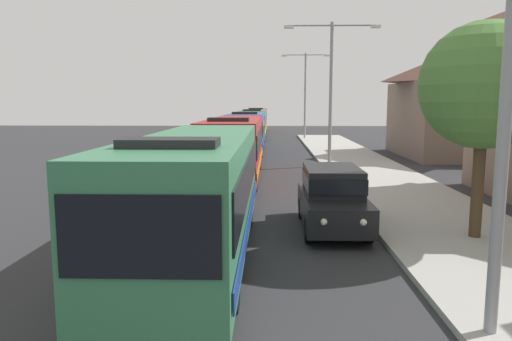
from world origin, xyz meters
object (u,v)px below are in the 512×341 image
at_px(bus_lead, 198,190).
at_px(white_suv, 332,196).
at_px(bus_fourth_in_line, 253,124).
at_px(streetlamp_mid, 331,79).
at_px(bus_rear, 257,119).
at_px(streetlamp_far, 305,87).
at_px(roadside_tree, 484,86).
at_px(bus_middle, 247,131).
at_px(bus_second_in_line, 235,145).

xyz_separation_m(bus_lead, white_suv, (3.70, 2.69, -0.66)).
bearing_deg(bus_fourth_in_line, streetlamp_mid, -75.59).
bearing_deg(streetlamp_mid, bus_rear, 99.18).
distance_m(bus_lead, streetlamp_far, 39.87).
distance_m(bus_fourth_in_line, bus_rear, 12.41).
relative_size(white_suv, streetlamp_mid, 0.56).
height_order(bus_fourth_in_line, roadside_tree, roadside_tree).
relative_size(bus_lead, bus_middle, 0.90).
xyz_separation_m(streetlamp_mid, streetlamp_far, (0.00, 21.80, 0.16)).
relative_size(bus_rear, streetlamp_far, 1.41).
bearing_deg(roadside_tree, bus_lead, -169.27).
bearing_deg(roadside_tree, bus_fourth_in_line, 101.44).
bearing_deg(streetlamp_far, bus_second_in_line, -101.44).
bearing_deg(bus_middle, streetlamp_mid, -56.02).
bearing_deg(bus_second_in_line, streetlamp_mid, 42.12).
xyz_separation_m(bus_lead, streetlamp_far, (5.40, 39.32, 3.74)).
distance_m(bus_middle, streetlamp_mid, 10.30).
height_order(bus_middle, streetlamp_far, streetlamp_far).
height_order(bus_second_in_line, roadside_tree, roadside_tree).
bearing_deg(streetlamp_mid, bus_fourth_in_line, 104.41).
relative_size(bus_middle, bus_rear, 0.97).
bearing_deg(bus_lead, bus_fourth_in_line, 90.00).
bearing_deg(white_suv, bus_middle, 99.20).
relative_size(bus_fourth_in_line, white_suv, 2.58).
bearing_deg(bus_middle, bus_lead, -90.00).
height_order(bus_fourth_in_line, bus_rear, same).
relative_size(streetlamp_far, roadside_tree, 1.50).
distance_m(bus_rear, streetlamp_mid, 34.04).
height_order(bus_lead, bus_fourth_in_line, same).
distance_m(bus_middle, streetlamp_far, 15.28).
bearing_deg(bus_second_in_line, bus_fourth_in_line, 90.00).
distance_m(bus_middle, bus_rear, 25.41).
height_order(bus_second_in_line, bus_rear, same).
xyz_separation_m(bus_rear, roadside_tree, (7.51, -49.51, 2.59)).
xyz_separation_m(bus_rear, streetlamp_mid, (5.40, -33.41, 3.57)).
bearing_deg(bus_rear, bus_lead, -90.00).
bearing_deg(bus_fourth_in_line, bus_rear, 90.00).
xyz_separation_m(bus_middle, streetlamp_mid, (5.40, -8.01, 3.57)).
distance_m(bus_rear, roadside_tree, 50.14).
relative_size(streetlamp_mid, roadside_tree, 1.43).
xyz_separation_m(bus_lead, bus_rear, (0.00, 50.93, 0.00)).
bearing_deg(bus_fourth_in_line, streetlamp_far, 8.41).
relative_size(bus_middle, roadside_tree, 2.05).
bearing_deg(bus_rear, bus_fourth_in_line, -90.00).
distance_m(bus_second_in_line, streetlamp_mid, 8.11).
bearing_deg(bus_fourth_in_line, bus_middle, -90.00).
bearing_deg(roadside_tree, bus_second_in_line, 123.79).
bearing_deg(bus_middle, streetlamp_far, 68.63).
bearing_deg(bus_rear, bus_middle, -90.00).
relative_size(bus_middle, streetlamp_mid, 1.43).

